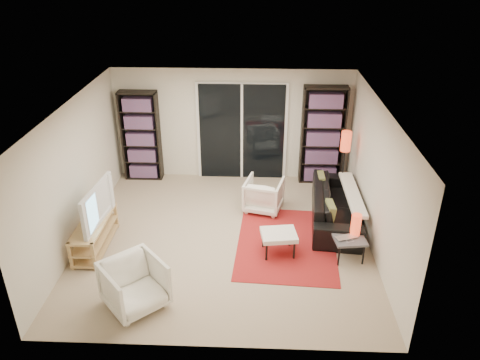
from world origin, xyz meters
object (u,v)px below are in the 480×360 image
Objects in this scene: armchair_back at (264,195)px; armchair_front at (135,285)px; side_table at (349,239)px; floor_lamp at (345,148)px; tv_stand at (95,234)px; sofa at (336,205)px; bookshelf_left at (141,136)px; ottoman at (279,236)px; bookshelf_right at (323,136)px.

armchair_back is 3.34m from armchair_front.
armchair_front is 3.44m from side_table.
floor_lamp is (1.56, 0.49, 0.80)m from armchair_back.
floor_lamp reaches higher than side_table.
sofa is at bearing 14.09° from tv_stand.
bookshelf_left is at bearing 73.15° from sofa.
floor_lamp reaches higher than armchair_front.
ottoman is 1.13m from side_table.
tv_stand is at bearing 84.85° from armchair_front.
bookshelf_right is at bearing 9.73° from sofa.
armchair_front is 4.78m from floor_lamp.
sofa is at bearing 45.18° from ottoman.
armchair_back is (-1.34, 0.34, -0.00)m from sofa.
armchair_back is at bearing 99.49° from ottoman.
floor_lamp is at bearing -148.38° from armchair_back.
armchair_front reaches higher than tv_stand.
bookshelf_left is 1.34× the size of floor_lamp.
armchair_back is 0.88× the size of armchair_front.
tv_stand is at bearing -156.93° from floor_lamp.
ottoman is (3.10, -0.05, 0.08)m from tv_stand.
ottoman is at bearing -109.68° from bookshelf_right.
ottoman is 0.43× the size of floor_lamp.
armchair_front is (-3.05, -4.10, -0.69)m from bookshelf_right.
ottoman is 2.46m from floor_lamp.
bookshelf_right is 1.44× the size of floor_lamp.
bookshelf_left is 3.47× the size of side_table.
bookshelf_left reaches higher than sofa.
floor_lamp is (1.32, 1.93, 0.77)m from ottoman.
armchair_front is (-1.82, -2.80, 0.04)m from armchair_back.
bookshelf_left is 4.02m from ottoman.
armchair_back is 1.47m from ottoman.
floor_lamp reaches higher than ottoman.
bookshelf_right is 1.92m from armchair_back.
bookshelf_left is 3.00m from armchair_back.
ottoman is at bearing 176.17° from side_table.
tv_stand is 0.61× the size of sofa.
sofa is 1.39m from armchair_back.
armchair_front is at bearing -135.82° from floor_lamp.
armchair_back is 2.05m from side_table.
side_table is at bearing -95.26° from floor_lamp.
bookshelf_left is 3.85m from bookshelf_right.
bookshelf_right reaches higher than tv_stand.
floor_lamp is at bearing 23.07° from tv_stand.
bookshelf_right is 0.88m from floor_lamp.
armchair_back is at bearing -133.37° from bookshelf_right.
bookshelf_left is 2.77× the size of armchair_back.
side_table is at bearing -86.95° from bookshelf_right.
bookshelf_right is at bearing 112.51° from floor_lamp.
armchair_front is (0.80, -4.10, -0.61)m from bookshelf_left.
armchair_back is 0.48× the size of floor_lamp.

